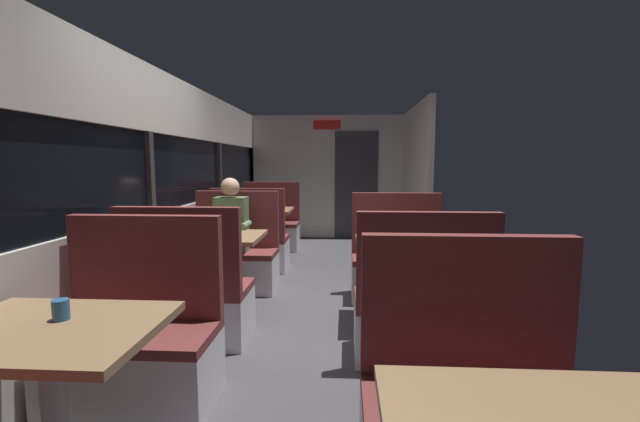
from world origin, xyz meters
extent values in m
cube|color=#423F44|center=(0.00, 0.00, -0.01)|extent=(3.30, 9.20, 0.02)
cube|color=beige|center=(-1.45, 0.00, 0.47)|extent=(0.08, 8.40, 0.95)
cube|color=beige|center=(-1.45, 0.00, 2.00)|extent=(0.08, 8.40, 0.60)
cube|color=black|center=(-1.46, 0.00, 1.32)|extent=(0.03, 8.40, 0.75)
cube|color=#2D2D30|center=(-1.43, 0.00, 1.32)|extent=(0.06, 0.08, 0.75)
cube|color=#2D2D30|center=(-1.43, 2.10, 1.32)|extent=(0.06, 0.08, 0.75)
cube|color=#2D2D30|center=(-1.43, 4.20, 1.32)|extent=(0.06, 0.08, 0.75)
cube|color=beige|center=(0.00, 4.20, 1.15)|extent=(2.90, 0.08, 2.30)
cube|color=#333338|center=(0.55, 4.15, 1.00)|extent=(0.80, 0.04, 2.00)
cube|color=red|center=(0.00, 4.14, 2.12)|extent=(0.50, 0.03, 0.16)
cube|color=beige|center=(1.45, 3.00, 1.15)|extent=(0.08, 2.40, 2.30)
cylinder|color=#9E9EA3|center=(-0.89, -2.09, 0.35)|extent=(0.10, 0.10, 0.70)
cube|color=olive|center=(-0.89, -2.09, 0.72)|extent=(0.90, 0.70, 0.04)
cube|color=silver|center=(-0.89, -1.43, 0.20)|extent=(0.95, 0.50, 0.39)
cube|color=brown|center=(-0.89, -1.43, 0.42)|extent=(0.95, 0.50, 0.06)
cube|color=brown|center=(-0.89, -1.22, 0.78)|extent=(0.95, 0.08, 0.65)
cylinder|color=#9E9EA3|center=(-0.89, 0.14, 0.35)|extent=(0.10, 0.10, 0.70)
cube|color=olive|center=(-0.89, 0.14, 0.72)|extent=(0.90, 0.70, 0.04)
cube|color=silver|center=(-0.89, -0.52, 0.20)|extent=(0.95, 0.50, 0.39)
cube|color=brown|center=(-0.89, -0.52, 0.42)|extent=(0.95, 0.50, 0.06)
cube|color=brown|center=(-0.89, -0.73, 0.78)|extent=(0.95, 0.08, 0.65)
cube|color=silver|center=(-0.89, 0.80, 0.20)|extent=(0.95, 0.50, 0.39)
cube|color=brown|center=(-0.89, 0.80, 0.42)|extent=(0.95, 0.50, 0.06)
cube|color=brown|center=(-0.89, 1.01, 0.78)|extent=(0.95, 0.08, 0.65)
cylinder|color=#9E9EA3|center=(-0.89, 2.36, 0.35)|extent=(0.10, 0.10, 0.70)
cube|color=olive|center=(-0.89, 2.36, 0.72)|extent=(0.90, 0.70, 0.04)
cube|color=silver|center=(-0.89, 1.70, 0.20)|extent=(0.95, 0.50, 0.39)
cube|color=brown|center=(-0.89, 1.70, 0.42)|extent=(0.95, 0.50, 0.06)
cube|color=brown|center=(-0.89, 1.49, 0.78)|extent=(0.95, 0.08, 0.65)
cube|color=silver|center=(-0.89, 3.02, 0.20)|extent=(0.95, 0.50, 0.39)
cube|color=brown|center=(-0.89, 3.02, 0.42)|extent=(0.95, 0.50, 0.06)
cube|color=brown|center=(-0.89, 3.23, 0.78)|extent=(0.95, 0.08, 0.65)
cube|color=brown|center=(0.89, -2.03, 0.42)|extent=(0.95, 0.50, 0.06)
cube|color=brown|center=(0.89, -1.82, 0.78)|extent=(0.95, 0.08, 0.65)
cylinder|color=#9E9EA3|center=(0.89, -0.06, 0.35)|extent=(0.10, 0.10, 0.70)
cube|color=olive|center=(0.89, -0.06, 0.72)|extent=(0.90, 0.70, 0.04)
cube|color=silver|center=(0.89, -0.72, 0.20)|extent=(0.95, 0.50, 0.39)
cube|color=brown|center=(0.89, -0.72, 0.42)|extent=(0.95, 0.50, 0.06)
cube|color=brown|center=(0.89, -0.93, 0.78)|extent=(0.95, 0.08, 0.65)
cube|color=silver|center=(0.89, 0.60, 0.20)|extent=(0.95, 0.50, 0.39)
cube|color=brown|center=(0.89, 0.60, 0.42)|extent=(0.95, 0.50, 0.06)
cube|color=brown|center=(0.89, 0.81, 0.78)|extent=(0.95, 0.08, 0.65)
cube|color=#26262D|center=(-0.89, 0.80, 0.23)|extent=(0.30, 0.36, 0.45)
cube|color=#59724C|center=(-0.89, 0.75, 0.75)|extent=(0.34, 0.22, 0.60)
sphere|color=tan|center=(-0.89, 0.73, 1.16)|extent=(0.20, 0.20, 0.20)
cylinder|color=#59724C|center=(-1.09, 0.57, 0.77)|extent=(0.07, 0.28, 0.07)
cylinder|color=#59724C|center=(-0.69, 0.57, 0.77)|extent=(0.07, 0.28, 0.07)
cylinder|color=#26598C|center=(-0.89, -2.01, 0.79)|extent=(0.07, 0.07, 0.09)
cylinder|color=#26598C|center=(1.10, -0.10, 0.79)|extent=(0.07, 0.07, 0.09)
camera|label=1|loc=(0.34, -3.69, 1.42)|focal=23.37mm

